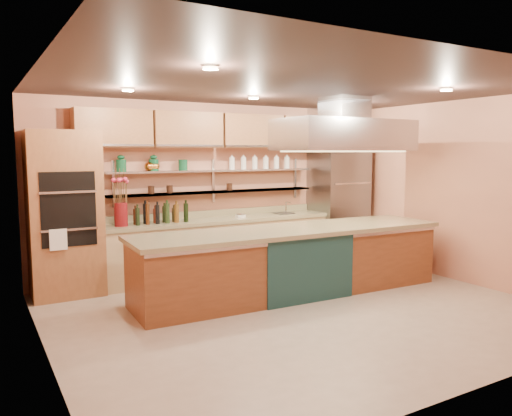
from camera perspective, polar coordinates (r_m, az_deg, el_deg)
floor at (r=6.52m, az=5.09°, el=-11.62°), size 6.00×5.00×0.02m
ceiling at (r=6.25m, az=5.35°, el=13.69°), size 6.00×5.00×0.02m
wall_back at (r=8.39m, az=-4.68°, el=2.26°), size 6.00×0.04×2.80m
wall_front at (r=4.44m, az=24.15°, el=-2.01°), size 6.00×0.04×2.80m
wall_left at (r=5.13m, az=-23.32°, el=-0.90°), size 0.04×5.00×2.80m
wall_right at (r=8.32m, az=22.36°, el=1.77°), size 0.04×5.00×2.80m
oven_stack at (r=7.38m, az=-21.01°, el=-0.67°), size 0.95×0.64×2.30m
refrigerator at (r=9.38m, az=9.40°, el=0.49°), size 0.95×0.72×2.10m
back_counter at (r=8.22m, az=-4.04°, el=-4.39°), size 3.84×0.64×0.93m
wall_shelf_lower at (r=8.25m, az=-4.61°, el=1.85°), size 3.60×0.26×0.03m
wall_shelf_upper at (r=8.23m, az=-4.63°, el=4.28°), size 3.60×0.26×0.03m
upper_cabinets at (r=8.21m, az=-4.20°, el=8.81°), size 4.60×0.36×0.55m
range_hood at (r=7.49m, az=10.01°, el=8.19°), size 2.00×1.00×0.45m
ceiling_downlights at (r=6.41m, az=4.29°, el=13.25°), size 4.00×2.80×0.02m
island at (r=7.11m, az=4.13°, el=-6.08°), size 4.53×1.14×0.94m
flower_vase at (r=7.51m, az=-15.18°, el=-0.71°), size 0.26×0.26×0.34m
oil_bottle_cluster at (r=7.69m, az=-10.77°, el=-0.67°), size 0.89×0.27×0.28m
kitchen_scale at (r=8.25m, az=-1.79°, el=-0.79°), size 0.16×0.13×0.08m
bar_faucet at (r=8.82m, az=3.43°, el=0.05°), size 0.04×0.04×0.20m
copper_kettle at (r=7.82m, az=-12.02°, el=4.68°), size 0.21×0.21×0.14m
green_canister at (r=8.00m, az=-8.34°, el=4.88°), size 0.15×0.15×0.17m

